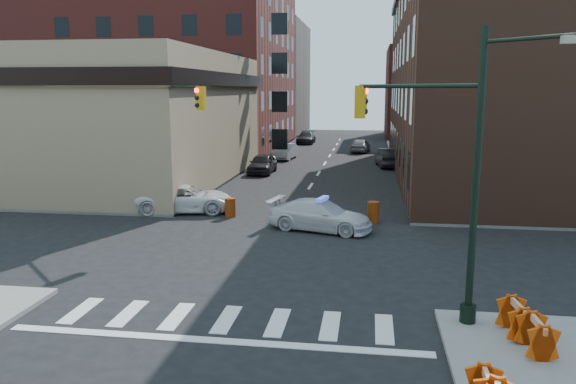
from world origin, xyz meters
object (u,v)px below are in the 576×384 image
(police_car, at_px, (320,215))
(parked_car_wfar, at_px, (285,152))
(pedestrian_b, at_px, (80,193))
(barricade_se_a, at_px, (537,336))
(pickup, at_px, (186,199))
(pedestrian_a, at_px, (113,190))
(parked_car_wnear, at_px, (262,164))
(barrel_road, at_px, (373,212))
(barricade_nw_a, at_px, (168,205))
(parked_car_enear, at_px, (388,158))
(barrel_bank, at_px, (230,208))

(police_car, distance_m, parked_car_wfar, 27.13)
(pedestrian_b, distance_m, barricade_se_a, 24.02)
(pickup, distance_m, pedestrian_a, 4.36)
(police_car, relative_size, parked_car_wnear, 1.09)
(parked_car_wnear, xyz_separation_m, barrel_road, (8.62, -15.53, -0.24))
(barricade_se_a, bearing_deg, barricade_nw_a, 42.96)
(barrel_road, relative_size, barricade_se_a, 0.91)
(barrel_road, distance_m, barricade_se_a, 14.48)
(barricade_se_a, bearing_deg, pedestrian_a, 46.92)
(parked_car_enear, distance_m, barricade_se_a, 34.81)
(parked_car_wfar, distance_m, barricade_se_a, 40.41)
(police_car, height_order, barricade_se_a, police_car)
(parked_car_wfar, xyz_separation_m, barrel_bank, (0.83, -24.42, -0.24))
(parked_car_wfar, height_order, pedestrian_b, pedestrian_b)
(pickup, distance_m, barricade_nw_a, 1.15)
(pickup, relative_size, parked_car_enear, 1.10)
(parked_car_enear, distance_m, pedestrian_b, 26.71)
(pickup, relative_size, pedestrian_a, 2.97)
(parked_car_wnear, bearing_deg, parked_car_wfar, 87.94)
(pedestrian_a, xyz_separation_m, barrel_road, (14.35, -1.35, -0.51))
(police_car, height_order, pedestrian_a, pedestrian_a)
(police_car, height_order, barrel_bank, police_car)
(barricade_se_a, bearing_deg, pedestrian_b, 51.15)
(pedestrian_a, height_order, pedestrian_b, pedestrian_b)
(pedestrian_a, relative_size, barricade_nw_a, 1.62)
(pickup, xyz_separation_m, barricade_nw_a, (-0.70, -0.89, -0.17))
(parked_car_wnear, xyz_separation_m, barricade_se_a, (12.56, -29.46, -0.18))
(pickup, xyz_separation_m, parked_car_enear, (11.30, 19.75, 0.06))
(parked_car_wfar, relative_size, barrel_road, 4.20)
(parked_car_enear, distance_m, barrel_road, 20.82)
(barricade_se_a, xyz_separation_m, barricade_nw_a, (-14.65, 14.07, -0.03))
(barrel_bank, xyz_separation_m, barricade_se_a, (11.30, -14.12, 0.09))
(parked_car_wnear, relative_size, pedestrian_a, 2.55)
(pedestrian_a, distance_m, barrel_road, 14.42)
(barrel_bank, relative_size, barricade_se_a, 0.85)
(parked_car_wfar, xyz_separation_m, parked_car_enear, (9.48, -3.84, 0.06))
(pedestrian_a, height_order, barricade_nw_a, pedestrian_a)
(parked_car_wfar, bearing_deg, parked_car_enear, -16.29)
(parked_car_wnear, bearing_deg, barrel_bank, -84.63)
(pedestrian_a, bearing_deg, parked_car_enear, 53.30)
(pedestrian_a, height_order, barrel_bank, pedestrian_a)
(parked_car_enear, distance_m, barrel_bank, 22.33)
(parked_car_wfar, height_order, barricade_se_a, parked_car_wfar)
(pedestrian_a, distance_m, pedestrian_b, 1.77)
(pedestrian_b, bearing_deg, barrel_road, -13.37)
(police_car, xyz_separation_m, parked_car_enear, (3.75, 22.68, 0.08))
(police_car, xyz_separation_m, parked_car_wnear, (-6.15, 17.44, 0.05))
(parked_car_wnear, xyz_separation_m, pedestrian_a, (-5.73, -14.18, 0.27))
(pedestrian_b, bearing_deg, parked_car_wfar, 60.14)
(parked_car_wfar, distance_m, barricade_nw_a, 24.61)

